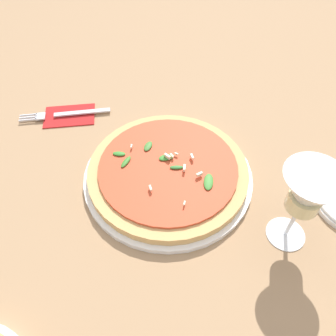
# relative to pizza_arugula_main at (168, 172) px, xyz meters

# --- Properties ---
(ground_plane) EXTENTS (6.00, 6.00, 0.00)m
(ground_plane) POSITION_rel_pizza_arugula_main_xyz_m (-0.01, 0.01, -0.02)
(ground_plane) COLOR #9E7A56
(pizza_arugula_main) EXTENTS (0.34, 0.34, 0.05)m
(pizza_arugula_main) POSITION_rel_pizza_arugula_main_xyz_m (0.00, 0.00, 0.00)
(pizza_arugula_main) COLOR white
(pizza_arugula_main) RESTS_ON ground_plane
(wine_glass) EXTENTS (0.10, 0.10, 0.17)m
(wine_glass) POSITION_rel_pizza_arugula_main_xyz_m (-0.21, 0.13, 0.10)
(wine_glass) COLOR white
(wine_glass) RESTS_ON ground_plane
(napkin) EXTENTS (0.13, 0.09, 0.01)m
(napkin) POSITION_rel_pizza_arugula_main_xyz_m (0.24, -0.19, -0.01)
(napkin) COLOR #B21E1E
(napkin) RESTS_ON ground_plane
(fork) EXTENTS (0.22, 0.05, 0.00)m
(fork) POSITION_rel_pizza_arugula_main_xyz_m (0.25, -0.19, -0.01)
(fork) COLOR silver
(fork) RESTS_ON ground_plane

